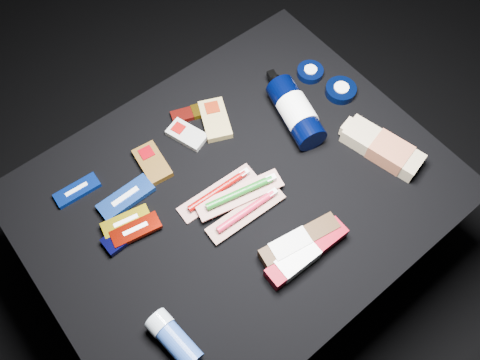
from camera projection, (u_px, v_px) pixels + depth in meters
ground at (238, 246)px, 1.48m from camera, size 3.00×3.00×0.00m
cloth_table at (238, 222)px, 1.31m from camera, size 0.98×0.78×0.40m
luna_bar_0 at (77, 190)px, 1.12m from camera, size 0.11×0.05×0.01m
luna_bar_1 at (126, 198)px, 1.11m from camera, size 0.14×0.05×0.02m
luna_bar_2 at (129, 232)px, 1.07m from camera, size 0.13×0.05×0.02m
luna_bar_3 at (126, 222)px, 1.08m from camera, size 0.12×0.06×0.01m
luna_bar_4 at (136, 230)px, 1.06m from camera, size 0.12×0.06×0.01m
clif_bar_0 at (152, 162)px, 1.16m from camera, size 0.07×0.12×0.02m
clif_bar_1 at (186, 134)px, 1.19m from camera, size 0.08×0.11×0.02m
clif_bar_2 at (215, 118)px, 1.21m from camera, size 0.11×0.14×0.02m
power_bar at (197, 112)px, 1.23m from camera, size 0.13×0.08×0.01m
lotion_bottle at (296, 112)px, 1.19m from camera, size 0.12×0.25×0.08m
cream_tin_upper at (310, 72)px, 1.29m from camera, size 0.07×0.07×0.02m
cream_tin_lower at (341, 90)px, 1.25m from camera, size 0.08×0.08×0.03m
bodywash_bottle at (383, 149)px, 1.16m from camera, size 0.11×0.22×0.04m
deodorant_stick at (174, 339)px, 0.95m from camera, size 0.06×0.13×0.05m
toothbrush_pack_0 at (219, 191)px, 1.12m from camera, size 0.21×0.06×0.02m
toothbrush_pack_1 at (247, 212)px, 1.09m from camera, size 0.20×0.06×0.02m
toothbrush_pack_2 at (241, 193)px, 1.10m from camera, size 0.22×0.10×0.02m
toothpaste_carton_red at (303, 255)px, 1.03m from camera, size 0.21×0.05×0.04m
toothpaste_carton_green at (296, 243)px, 1.04m from camera, size 0.20×0.07×0.04m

